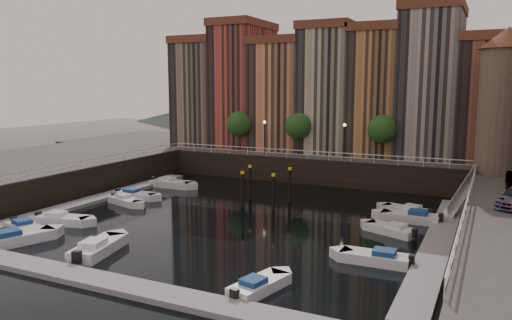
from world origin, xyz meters
The scene contains 26 objects.
ground centered at (0.00, 0.00, 0.00)m, with size 200.00×200.00×0.00m, color black.
quay_far centered at (0.00, 26.00, 1.50)m, with size 80.00×20.00×3.00m, color black.
quay_left centered at (-28.00, -2.00, 1.50)m, with size 20.00×36.00×3.00m, color black.
dock_left centered at (-16.20, -1.00, 0.17)m, with size 2.00×28.00×0.35m, color gray.
dock_right centered at (16.20, -1.00, 0.17)m, with size 2.00×28.00×0.35m, color gray.
dock_near centered at (0.00, -17.00, 0.17)m, with size 30.00×2.00×0.35m, color gray.
mountains centered at (1.72, 110.00, 7.92)m, with size 145.00×100.00×18.00m.
far_terrace centered at (3.31, 23.50, 10.95)m, with size 48.70×10.30×17.50m.
corner_tower centered at (20.00, 14.50, 10.19)m, with size 5.20×5.20×13.80m.
promenade_trees centered at (-1.33, 18.20, 6.58)m, with size 21.20×3.20×5.20m.
street_lamps centered at (-1.00, 17.20, 5.90)m, with size 10.36×0.36×4.18m.
railings centered at (0.00, 4.88, 3.79)m, with size 36.08×34.04×0.52m.
gangway centered at (17.10, 10.00, 1.92)m, with size 2.78×8.32×3.73m.
mooring_pilings centered at (-0.37, 4.85, 1.65)m, with size 4.54×4.29×3.78m.
boat_left_0 centered at (-13.36, -11.74, 0.36)m, with size 4.71×2.94×1.06m.
boat_left_1 centered at (-12.70, -8.64, 0.37)m, with size 4.89×2.67×1.09m.
boat_left_2 centered at (-12.53, -0.86, 0.34)m, with size 4.50×2.70×1.01m.
boat_left_3 centered at (-13.26, 1.50, 0.36)m, with size 4.68×1.96×1.06m.
boat_left_4 centered at (-13.38, 7.90, 0.40)m, with size 5.19×1.99×1.19m.
boat_right_1 centered at (13.00, -6.65, 0.36)m, with size 4.70×1.79×1.08m.
boat_right_2 centered at (12.62, 0.38, 0.33)m, with size 4.38×2.96×0.99m.
boat_right_3 centered at (13.50, 4.64, 0.39)m, with size 5.01×1.83×1.15m.
boat_right_4 centered at (12.79, 6.92, 0.35)m, with size 4.62×2.79×1.04m.
boat_near_0 centered at (-11.57, -13.97, 0.41)m, with size 3.50×5.35×1.21m.
boat_near_1 centered at (-4.66, -13.04, 0.41)m, with size 2.92×5.40×1.21m.
boat_near_3 centered at (8.00, -14.00, 0.34)m, with size 2.47×4.45×1.00m.
Camera 1 is at (19.39, -37.98, 11.46)m, focal length 35.00 mm.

